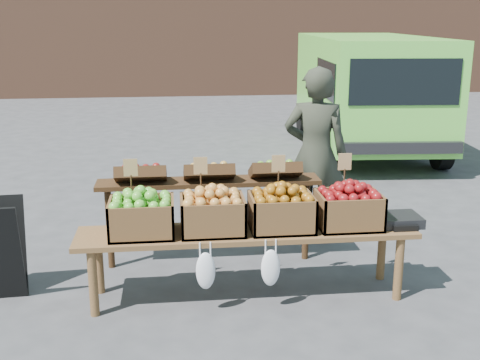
{
  "coord_description": "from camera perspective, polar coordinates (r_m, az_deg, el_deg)",
  "views": [
    {
      "loc": [
        0.32,
        -4.23,
        2.22
      ],
      "look_at": [
        0.9,
        0.74,
        0.85
      ],
      "focal_mm": 45.0,
      "sensor_mm": 36.0,
      "label": 1
    }
  ],
  "objects": [
    {
      "name": "ground",
      "position": [
        4.79,
        -9.92,
        -12.56
      ],
      "size": [
        80.0,
        80.0,
        0.0
      ],
      "primitive_type": "plane",
      "color": "#414144"
    },
    {
      "name": "delivery_van",
      "position": [
        10.33,
        11.89,
        7.92
      ],
      "size": [
        2.24,
        4.37,
        1.9
      ],
      "primitive_type": null,
      "rotation": [
        0.0,
        0.0,
        -0.07
      ],
      "color": "#68D746",
      "rests_on": "ground"
    },
    {
      "name": "vendor",
      "position": [
        6.07,
        7.16,
        2.41
      ],
      "size": [
        0.74,
        0.6,
        1.76
      ],
      "primitive_type": "imported",
      "rotation": [
        0.0,
        0.0,
        2.83
      ],
      "color": "#2E3125",
      "rests_on": "ground"
    },
    {
      "name": "back_table",
      "position": [
        5.48,
        -2.93,
        -2.81
      ],
      "size": [
        2.1,
        0.44,
        1.04
      ],
      "primitive_type": null,
      "color": "#352110",
      "rests_on": "ground"
    },
    {
      "name": "display_bench",
      "position": [
        4.91,
        0.67,
        -7.91
      ],
      "size": [
        2.7,
        0.56,
        0.57
      ],
      "primitive_type": null,
      "color": "brown",
      "rests_on": "ground"
    },
    {
      "name": "crate_golden_apples",
      "position": [
        4.73,
        -9.29,
        -3.53
      ],
      "size": [
        0.5,
        0.4,
        0.28
      ],
      "primitive_type": null,
      "color": "green",
      "rests_on": "display_bench"
    },
    {
      "name": "crate_russet_pears",
      "position": [
        4.73,
        -2.62,
        -3.32
      ],
      "size": [
        0.5,
        0.4,
        0.28
      ],
      "primitive_type": null,
      "color": "#B58C2B",
      "rests_on": "display_bench"
    },
    {
      "name": "crate_red_apples",
      "position": [
        4.8,
        3.95,
        -3.08
      ],
      "size": [
        0.5,
        0.4,
        0.28
      ],
      "primitive_type": null,
      "color": "#9F6816",
      "rests_on": "display_bench"
    },
    {
      "name": "crate_green_apples",
      "position": [
        4.93,
        10.26,
        -2.81
      ],
      "size": [
        0.5,
        0.4,
        0.28
      ],
      "primitive_type": null,
      "color": "maroon",
      "rests_on": "display_bench"
    },
    {
      "name": "weighing_scale",
      "position": [
        5.09,
        14.8,
        -3.66
      ],
      "size": [
        0.34,
        0.3,
        0.08
      ],
      "primitive_type": "cube",
      "color": "black",
      "rests_on": "display_bench"
    }
  ]
}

